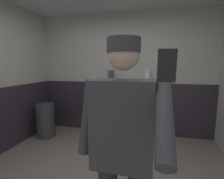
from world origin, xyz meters
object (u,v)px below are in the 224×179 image
(urinal_middle, at_px, (129,100))
(cell_phone, at_px, (167,66))
(soap_dispenser, at_px, (147,75))
(urinal_left, at_px, (95,98))
(trash_bin, at_px, (45,120))
(person, at_px, (123,142))

(urinal_middle, distance_m, cell_phone, 3.05)
(soap_dispenser, bearing_deg, urinal_left, -173.88)
(urinal_left, xyz_separation_m, trash_bin, (-0.93, -0.51, -0.43))
(urinal_left, relative_size, person, 0.74)
(urinal_middle, distance_m, soap_dispenser, 0.65)
(trash_bin, bearing_deg, urinal_left, 28.71)
(trash_bin, bearing_deg, cell_phone, -47.19)
(person, relative_size, trash_bin, 2.40)
(cell_phone, relative_size, soap_dispenser, 0.61)
(cell_phone, bearing_deg, person, 111.11)
(person, relative_size, cell_phone, 15.25)
(urinal_middle, bearing_deg, urinal_left, 180.00)
(cell_phone, bearing_deg, trash_bin, 128.66)
(person, bearing_deg, soap_dispenser, 88.72)
(cell_phone, height_order, soap_dispenser, cell_phone)
(trash_bin, bearing_deg, soap_dispenser, 17.12)
(urinal_middle, xyz_separation_m, person, (0.31, -2.41, 0.20))
(urinal_left, xyz_separation_m, urinal_middle, (0.75, 0.00, 0.00))
(person, bearing_deg, cell_phone, -64.74)
(trash_bin, xyz_separation_m, soap_dispenser, (2.05, 0.63, 0.95))
(soap_dispenser, bearing_deg, person, -91.28)
(urinal_middle, xyz_separation_m, cell_phone, (0.54, -2.91, 0.73))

